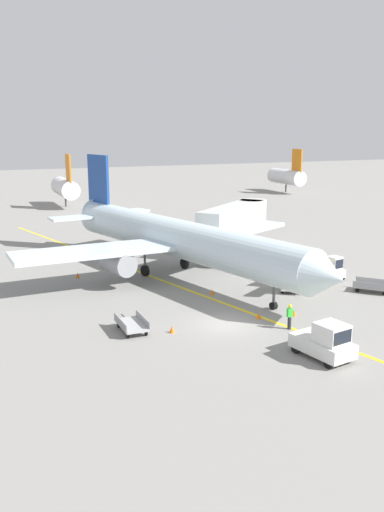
% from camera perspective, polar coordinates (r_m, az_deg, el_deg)
% --- Properties ---
extents(ground_plane, '(300.00, 300.00, 0.00)m').
position_cam_1_polar(ground_plane, '(37.19, 3.48, -7.07)').
color(ground_plane, gray).
extents(taxi_line_yellow, '(20.35, 77.52, 0.01)m').
position_cam_1_polar(taxi_line_yellow, '(42.14, 2.48, -4.60)').
color(taxi_line_yellow, yellow).
rests_on(taxi_line_yellow, ground).
extents(airliner, '(27.89, 34.87, 10.10)m').
position_cam_1_polar(airliner, '(48.40, -1.82, 1.91)').
color(airliner, silver).
rests_on(airliner, ground).
extents(jet_bridge, '(11.53, 9.94, 4.85)m').
position_cam_1_polar(jet_bridge, '(59.53, 4.70, 4.11)').
color(jet_bridge, beige).
rests_on(jet_bridge, ground).
extents(pushback_tug, '(2.49, 3.87, 2.20)m').
position_cam_1_polar(pushback_tug, '(32.48, 13.61, -8.62)').
color(pushback_tug, silver).
rests_on(pushback_tug, ground).
extents(baggage_tug_near_wing, '(1.57, 2.53, 2.10)m').
position_cam_1_polar(baggage_tug_near_wing, '(50.54, 10.22, -0.70)').
color(baggage_tug_near_wing, silver).
rests_on(baggage_tug_near_wing, ground).
extents(baggage_tug_by_cargo_door, '(1.79, 2.63, 2.10)m').
position_cam_1_polar(baggage_tug_by_cargo_door, '(49.00, 14.22, -1.34)').
color(baggage_tug_by_cargo_door, silver).
rests_on(baggage_tug_by_cargo_door, ground).
extents(belt_loader_forward_hold, '(3.87, 4.83, 2.59)m').
position_cam_1_polar(belt_loader_forward_hold, '(45.46, 10.23, -2.45)').
color(belt_loader_forward_hold, silver).
rests_on(belt_loader_forward_hold, ground).
extents(belt_loader_aft_hold, '(4.24, 4.58, 2.59)m').
position_cam_1_polar(belt_loader_aft_hold, '(48.30, 10.66, -1.55)').
color(belt_loader_aft_hold, silver).
rests_on(belt_loader_aft_hold, ground).
extents(baggage_cart_loaded, '(1.57, 3.76, 0.94)m').
position_cam_1_polar(baggage_cart_loaded, '(35.96, -6.24, -7.05)').
color(baggage_cart_loaded, '#A5A5A8').
rests_on(baggage_cart_loaded, ground).
extents(baggage_cart_empty_trailing, '(3.08, 3.36, 0.94)m').
position_cam_1_polar(baggage_cart_empty_trailing, '(46.39, 18.15, -2.99)').
color(baggage_cart_empty_trailing, '#A5A5A8').
rests_on(baggage_cart_empty_trailing, ground).
extents(ground_crew_marshaller, '(0.36, 0.24, 1.70)m').
position_cam_1_polar(ground_crew_marshaller, '(36.54, 10.07, -6.11)').
color(ground_crew_marshaller, '#26262D').
rests_on(ground_crew_marshaller, ground).
extents(safety_cone_nose_left, '(0.36, 0.36, 0.44)m').
position_cam_1_polar(safety_cone_nose_left, '(49.34, -11.75, -1.96)').
color(safety_cone_nose_left, orange).
rests_on(safety_cone_nose_left, ground).
extents(safety_cone_nose_right, '(0.36, 0.36, 0.44)m').
position_cam_1_polar(safety_cone_nose_right, '(43.49, 2.11, -3.73)').
color(safety_cone_nose_right, orange).
rests_on(safety_cone_nose_right, ground).
extents(safety_cone_wingtip_left, '(0.36, 0.36, 0.44)m').
position_cam_1_polar(safety_cone_wingtip_left, '(38.40, 6.89, -6.13)').
color(safety_cone_wingtip_left, orange).
rests_on(safety_cone_wingtip_left, ground).
extents(safety_cone_wingtip_right, '(0.36, 0.36, 0.44)m').
position_cam_1_polar(safety_cone_wingtip_right, '(39.31, 10.48, -5.80)').
color(safety_cone_wingtip_right, orange).
rests_on(safety_cone_wingtip_right, ground).
extents(safety_cone_tail_area, '(0.36, 0.36, 0.44)m').
position_cam_1_polar(safety_cone_tail_area, '(35.64, -2.08, -7.59)').
color(safety_cone_tail_area, orange).
rests_on(safety_cone_tail_area, ground).
extents(distant_aircraft_mid_right, '(3.00, 10.10, 8.80)m').
position_cam_1_polar(distant_aircraft_mid_right, '(94.19, -12.98, 6.94)').
color(distant_aircraft_mid_right, silver).
rests_on(distant_aircraft_mid_right, ground).
extents(distant_aircraft_far_right, '(3.00, 10.10, 8.80)m').
position_cam_1_polar(distant_aircraft_far_right, '(114.43, 9.77, 8.12)').
color(distant_aircraft_far_right, silver).
rests_on(distant_aircraft_far_right, ground).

